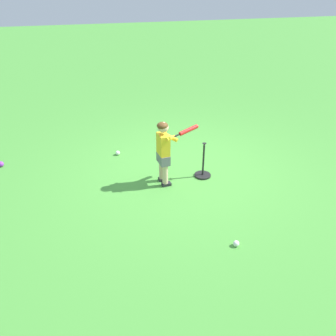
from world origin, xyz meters
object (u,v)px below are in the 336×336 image
object	(u,v)px
play_ball_center_lawn	(236,244)
play_ball_far_right	(118,153)
batting_tee	(203,171)
play_ball_far_left	(1,164)
child_batter	(165,147)

from	to	relation	value
play_ball_center_lawn	play_ball_far_right	distance (m)	3.13
play_ball_far_right	batting_tee	world-z (taller)	batting_tee
play_ball_center_lawn	play_ball_far_right	bearing A→B (deg)	-68.65
batting_tee	play_ball_center_lawn	bearing A→B (deg)	84.60
play_ball_far_left	batting_tee	world-z (taller)	batting_tee
play_ball_center_lawn	play_ball_far_right	xyz separation A→B (m)	(1.14, -2.92, 0.00)
play_ball_far_left	batting_tee	bearing A→B (deg)	160.36
play_ball_far_right	batting_tee	xyz separation A→B (m)	(-1.31, 1.15, 0.06)
play_ball_far_left	play_ball_center_lawn	bearing A→B (deg)	137.28
play_ball_far_right	batting_tee	bearing A→B (deg)	138.71
play_ball_far_left	batting_tee	xyz separation A→B (m)	(-3.40, 1.21, 0.05)
play_ball_far_right	play_ball_far_left	xyz separation A→B (m)	(2.09, -0.06, 0.01)
child_batter	play_ball_far_right	world-z (taller)	child_batter
play_ball_center_lawn	play_ball_far_left	distance (m)	4.40
child_batter	play_ball_center_lawn	size ratio (longest dim) A/B	13.52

